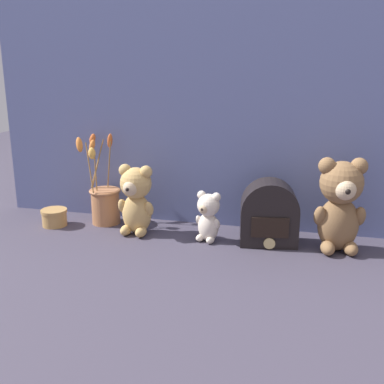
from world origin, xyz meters
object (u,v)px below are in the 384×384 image
Objects in this scene: flower_vase at (105,200)px; vintage_radio at (269,215)px; teddy_bear_small at (208,216)px; teddy_bear_medium at (136,198)px; decorative_tin_tall at (54,217)px; teddy_bear_large at (340,203)px.

vintage_radio is at bearing -4.95° from flower_vase.
teddy_bear_small is at bearing -11.13° from flower_vase.
teddy_bear_medium reaches higher than decorative_tin_tall.
teddy_bear_large is at bearing -4.32° from flower_vase.
teddy_bear_medium is at bearing -178.88° from teddy_bear_large.
teddy_bear_medium is 0.33m from decorative_tin_tall.
teddy_bear_small is at bearing -177.51° from teddy_bear_large.
teddy_bear_medium is 0.74× the size of flower_vase.
teddy_bear_large is 0.91× the size of flower_vase.
flower_vase is (-0.80, 0.06, -0.07)m from teddy_bear_large.
vintage_radio is (0.59, -0.05, 0.01)m from flower_vase.
teddy_bear_large is 0.81m from flower_vase.
decorative_tin_tall is at bearing -156.15° from flower_vase.
teddy_bear_medium is 0.17m from flower_vase.
vintage_radio is 0.76m from decorative_tin_tall.
teddy_bear_large reaches higher than vintage_radio.
teddy_bear_small is 0.80× the size of vintage_radio.
flower_vase is at bearing 23.85° from decorative_tin_tall.
teddy_bear_medium is 0.25m from teddy_bear_small.
flower_vase reaches higher than vintage_radio.
teddy_bear_small is 0.41m from flower_vase.
flower_vase reaches higher than teddy_bear_large.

